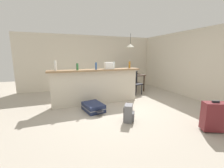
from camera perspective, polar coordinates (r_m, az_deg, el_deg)
name	(u,v)px	position (r m, az deg, el deg)	size (l,w,h in m)	color
ground_plane	(116,108)	(4.69, 1.73, -9.08)	(13.00, 13.00, 0.05)	#ADA393
wall_back	(93,62)	(7.32, -7.44, 8.26)	(6.60, 0.10, 2.50)	beige
wall_right	(187,64)	(6.45, 26.78, 6.85)	(0.10, 6.00, 2.50)	beige
partition_half_wall	(96,87)	(4.90, -6.02, -1.32)	(2.80, 0.20, 1.09)	beige
bar_countertop	(96,70)	(4.81, -6.16, 5.34)	(2.96, 0.40, 0.05)	#93704C
bottle_white	(55,66)	(4.65, -20.89, 6.63)	(0.08, 0.08, 0.29)	silver
bottle_green	(77,67)	(4.61, -13.14, 6.46)	(0.07, 0.07, 0.20)	#2D6B38
bottle_blue	(96,66)	(4.70, -6.15, 6.88)	(0.06, 0.06, 0.22)	#284C89
bottle_clear	(114,65)	(5.00, 0.74, 7.23)	(0.06, 0.06, 0.23)	silver
bottle_amber	(130,65)	(5.24, 6.74, 7.33)	(0.07, 0.07, 0.23)	#9E661E
grocery_bag	(109,66)	(4.88, -1.29, 7.07)	(0.26, 0.18, 0.22)	silver
dining_table	(131,77)	(6.71, 7.15, 2.85)	(1.10, 0.80, 0.74)	#332319
dining_chair_near_partition	(135,82)	(6.19, 8.81, 0.91)	(0.48, 0.48, 0.93)	black
dining_chair_far_side	(126,78)	(7.20, 5.47, 2.39)	(0.42, 0.42, 0.93)	black
pendant_lamp	(130,46)	(6.63, 7.05, 14.42)	(0.34, 0.34, 0.62)	black
suitcase_flat_navy	(93,107)	(4.37, -7.17, -8.77)	(0.61, 0.87, 0.22)	#1E284C
backpack_grey	(129,113)	(3.68, 6.47, -11.13)	(0.33, 0.33, 0.42)	slate
suitcase_upright_maroon	(214,116)	(3.80, 34.44, -10.21)	(0.50, 0.41, 0.67)	maroon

